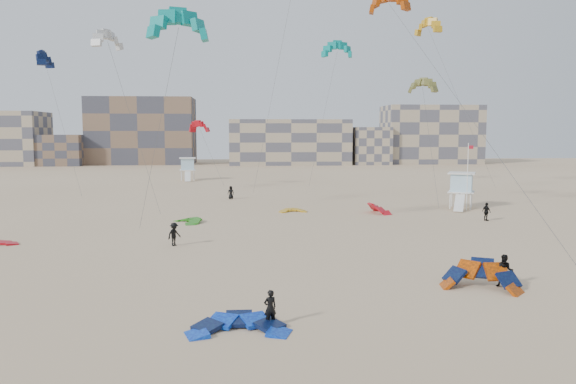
{
  "coord_description": "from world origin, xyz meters",
  "views": [
    {
      "loc": [
        -1.08,
        -22.85,
        8.5
      ],
      "look_at": [
        0.96,
        6.0,
        5.45
      ],
      "focal_mm": 35.0,
      "sensor_mm": 36.0,
      "label": 1
    }
  ],
  "objects": [
    {
      "name": "kite_ground_blue",
      "position": [
        -1.56,
        0.62,
        0.0
      ],
      "size": [
        4.02,
        4.24,
        1.75
      ],
      "primitive_type": null,
      "rotation": [
        0.2,
        0.0,
        -0.01
      ],
      "color": "blue",
      "rests_on": "ground"
    },
    {
      "name": "kite_fly_olive",
      "position": [
        18.72,
        40.45,
        13.69
      ],
      "size": [
        4.53,
        11.03,
        14.03
      ],
      "rotation": [
        0.0,
        0.0,
        -0.61
      ],
      "color": "olive",
      "rests_on": "ground"
    },
    {
      "name": "kitesurfer_b",
      "position": [
        12.99,
        6.5,
        0.92
      ],
      "size": [
        1.12,
        1.05,
        1.84
      ],
      "primitive_type": "imported",
      "rotation": [
        0.0,
        0.0,
        -0.53
      ],
      "color": "black",
      "rests_on": "ground"
    },
    {
      "name": "kite_fly_orange",
      "position": [
        11.89,
        29.33,
        20.29
      ],
      "size": [
        5.57,
        30.65,
        20.6
      ],
      "rotation": [
        0.0,
        0.0,
        -0.53
      ],
      "color": "#FF5100",
      "rests_on": "ground"
    },
    {
      "name": "kite_fly_yellow",
      "position": [
        23.96,
        55.44,
        23.03
      ],
      "size": [
        11.24,
        7.62,
        23.39
      ],
      "rotation": [
        0.0,
        0.0,
        -1.05
      ],
      "color": "#C58B0E",
      "rests_on": "ground"
    },
    {
      "name": "kite_ground_yellow",
      "position": [
        3.68,
        36.97,
        0.0
      ],
      "size": [
        2.99,
        3.14,
        0.98
      ],
      "primitive_type": null,
      "rotation": [
        0.15,
        0.0,
        0.12
      ],
      "color": "#C58B0E",
      "rests_on": "ground"
    },
    {
      "name": "kitesurfer_f",
      "position": [
        27.67,
        51.57,
        0.87
      ],
      "size": [
        0.55,
        1.63,
        1.74
      ],
      "primitive_type": "imported",
      "rotation": [
        0.0,
        0.0,
        -1.55
      ],
      "color": "black",
      "rests_on": "ground"
    },
    {
      "name": "kite_fly_grey",
      "position": [
        -14.52,
        33.37,
        17.28
      ],
      "size": [
        7.53,
        6.12,
        17.44
      ],
      "rotation": [
        0.0,
        0.0,
        0.98
      ],
      "color": "silver",
      "rests_on": "ground"
    },
    {
      "name": "kite_ground_red_far",
      "position": [
        12.8,
        35.51,
        0.0
      ],
      "size": [
        3.84,
        3.68,
        3.15
      ],
      "primitive_type": null,
      "rotation": [
        0.6,
        0.0,
        1.67
      ],
      "color": "red",
      "rests_on": "ground"
    },
    {
      "name": "kite_fly_teal_b",
      "position": [
        12.18,
        61.07,
        20.57
      ],
      "size": [
        7.15,
        8.1,
        20.85
      ],
      "rotation": [
        0.0,
        0.0,
        0.06
      ],
      "color": "#058788",
      "rests_on": "ground"
    },
    {
      "name": "kite_ground_orange",
      "position": [
        11.55,
        6.28,
        0.0
      ],
      "size": [
        5.58,
        5.6,
        4.14
      ],
      "primitive_type": null,
      "rotation": [
        0.75,
        0.0,
        -0.45
      ],
      "color": "#FF5100",
      "rests_on": "ground"
    },
    {
      "name": "kitesurfer_c",
      "position": [
        -6.72,
        19.39,
        0.88
      ],
      "size": [
        1.26,
        1.28,
        1.77
      ],
      "primitive_type": "imported",
      "rotation": [
        0.0,
        0.0,
        0.82
      ],
      "color": "black",
      "rests_on": "ground"
    },
    {
      "name": "kite_ground_green",
      "position": [
        -6.87,
        30.47,
        0.0
      ],
      "size": [
        4.5,
        4.41,
        1.43
      ],
      "primitive_type": null,
      "rotation": [
        0.21,
        0.0,
        -1.06
      ],
      "color": "#337E13",
      "rests_on": "ground"
    },
    {
      "name": "kite_fly_navy",
      "position": [
        -26.16,
        49.82,
        17.41
      ],
      "size": [
        7.29,
        7.08,
        17.76
      ],
      "rotation": [
        0.0,
        0.0,
        1.6
      ],
      "color": "#0B2246",
      "rests_on": "ground"
    },
    {
      "name": "kitesurfer_d",
      "position": [
        21.92,
        29.49,
        0.89
      ],
      "size": [
        0.78,
        1.13,
        1.78
      ],
      "primitive_type": "imported",
      "rotation": [
        0.0,
        0.0,
        1.94
      ],
      "color": "black",
      "rests_on": "ground"
    },
    {
      "name": "flagpole",
      "position": [
        22.8,
        36.65,
        3.9
      ],
      "size": [
        0.6,
        0.09,
        7.41
      ],
      "color": "white",
      "rests_on": "ground"
    },
    {
      "name": "kitesurfer_e",
      "position": [
        -3.37,
        49.3,
        0.84
      ],
      "size": [
        0.87,
        0.61,
        1.69
      ],
      "primitive_type": "imported",
      "rotation": [
        0.0,
        0.0,
        -0.09
      ],
      "color": "black",
      "rests_on": "ground"
    },
    {
      "name": "condo_east",
      "position": [
        50.0,
        132.0,
        8.0
      ],
      "size": [
        26.0,
        14.0,
        16.0
      ],
      "primitive_type": "cube",
      "color": "tan",
      "rests_on": "ground"
    },
    {
      "name": "condo_fill_left",
      "position": [
        -50.0,
        128.0,
        4.0
      ],
      "size": [
        12.0,
        10.0,
        8.0
      ],
      "primitive_type": "cube",
      "color": "brown",
      "rests_on": "ground"
    },
    {
      "name": "lifeguard_tower_near",
      "position": [
        22.98,
        38.78,
        2.01
      ],
      "size": [
        3.81,
        6.06,
        4.05
      ],
      "rotation": [
        0.0,
        0.0,
        -0.44
      ],
      "color": "white",
      "rests_on": "ground"
    },
    {
      "name": "ground",
      "position": [
        0.0,
        0.0,
        0.0
      ],
      "size": [
        320.0,
        320.0,
        0.0
      ],
      "primitive_type": "plane",
      "color": "#CEB18A",
      "rests_on": "ground"
    },
    {
      "name": "kite_fly_red",
      "position": [
        -8.62,
        65.05,
        9.32
      ],
      "size": [
        6.48,
        10.51,
        9.75
      ],
      "rotation": [
        0.0,
        0.0,
        2.53
      ],
      "color": "red",
      "rests_on": "ground"
    },
    {
      "name": "condo_mid",
      "position": [
        10.0,
        130.0,
        6.0
      ],
      "size": [
        32.0,
        16.0,
        12.0
      ],
      "primitive_type": "cube",
      "color": "tan",
      "rests_on": "ground"
    },
    {
      "name": "kite_fly_teal_a",
      "position": [
        -6.33,
        21.61,
        16.53
      ],
      "size": [
        6.16,
        5.57,
        17.14
      ],
      "rotation": [
        0.0,
        0.0,
        0.29
      ],
      "color": "#058788",
      "rests_on": "ground"
    },
    {
      "name": "lifeguard_tower_far",
      "position": [
        -12.01,
        78.99,
        2.02
      ],
      "size": [
        3.14,
        5.7,
        4.07
      ],
      "rotation": [
        0.0,
        0.0,
        0.09
      ],
      "color": "white",
      "rests_on": "ground"
    },
    {
      "name": "condo_west_b",
      "position": [
        -30.0,
        134.0,
        9.0
      ],
      "size": [
        28.0,
        14.0,
        18.0
      ],
      "primitive_type": "cube",
      "color": "brown",
      "rests_on": "ground"
    },
    {
      "name": "condo_fill_right",
      "position": [
        32.0,
        128.0,
        5.0
      ],
      "size": [
        10.0,
        10.0,
        10.0
      ],
      "primitive_type": "cube",
      "color": "tan",
      "rests_on": "ground"
    },
    {
      "name": "kitesurfer_main",
      "position": [
        -0.17,
        1.23,
        0.81
      ],
      "size": [
        0.69,
        0.57,
        1.62
      ],
      "primitive_type": "imported",
      "rotation": [
        0.0,
        0.0,
        3.5
      ],
      "color": "black",
      "rests_on": "ground"
    }
  ]
}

